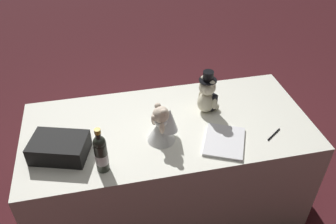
{
  "coord_description": "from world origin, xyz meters",
  "views": [
    {
      "loc": [
        0.35,
        1.6,
        2.13
      ],
      "look_at": [
        0.0,
        0.0,
        0.85
      ],
      "focal_mm": 37.68,
      "sensor_mm": 36.0,
      "label": 1
    }
  ],
  "objects_px": {
    "signing_pen": "(273,135)",
    "gift_case_black": "(59,148)",
    "guestbook": "(224,141)",
    "teddy_bear_bride": "(163,124)",
    "champagne_bottle": "(101,153)",
    "teddy_bear_groom": "(208,95)"
  },
  "relations": [
    {
      "from": "teddy_bear_bride",
      "to": "signing_pen",
      "type": "xyz_separation_m",
      "value": [
        -0.64,
        0.11,
        -0.1
      ]
    },
    {
      "from": "champagne_bottle",
      "to": "gift_case_black",
      "type": "xyz_separation_m",
      "value": [
        0.22,
        -0.16,
        -0.06
      ]
    },
    {
      "from": "gift_case_black",
      "to": "guestbook",
      "type": "relative_size",
      "value": 1.27
    },
    {
      "from": "signing_pen",
      "to": "guestbook",
      "type": "bearing_deg",
      "value": -0.53
    },
    {
      "from": "teddy_bear_groom",
      "to": "signing_pen",
      "type": "height_order",
      "value": "teddy_bear_groom"
    },
    {
      "from": "teddy_bear_bride",
      "to": "signing_pen",
      "type": "bearing_deg",
      "value": 170.16
    },
    {
      "from": "teddy_bear_bride",
      "to": "guestbook",
      "type": "distance_m",
      "value": 0.37
    },
    {
      "from": "guestbook",
      "to": "teddy_bear_bride",
      "type": "bearing_deg",
      "value": 7.01
    },
    {
      "from": "teddy_bear_groom",
      "to": "champagne_bottle",
      "type": "relative_size",
      "value": 1.07
    },
    {
      "from": "teddy_bear_groom",
      "to": "guestbook",
      "type": "xyz_separation_m",
      "value": [
        -0.01,
        0.31,
        -0.11
      ]
    },
    {
      "from": "champagne_bottle",
      "to": "signing_pen",
      "type": "xyz_separation_m",
      "value": [
        -0.99,
        -0.05,
        -0.11
      ]
    },
    {
      "from": "teddy_bear_bride",
      "to": "champagne_bottle",
      "type": "xyz_separation_m",
      "value": [
        0.36,
        0.17,
        0.01
      ]
    },
    {
      "from": "teddy_bear_bride",
      "to": "gift_case_black",
      "type": "distance_m",
      "value": 0.58
    },
    {
      "from": "signing_pen",
      "to": "teddy_bear_bride",
      "type": "bearing_deg",
      "value": -9.84
    },
    {
      "from": "teddy_bear_groom",
      "to": "champagne_bottle",
      "type": "xyz_separation_m",
      "value": [
        0.68,
        0.37,
        -0.01
      ]
    },
    {
      "from": "teddy_bear_bride",
      "to": "champagne_bottle",
      "type": "relative_size",
      "value": 0.87
    },
    {
      "from": "teddy_bear_groom",
      "to": "guestbook",
      "type": "distance_m",
      "value": 0.33
    },
    {
      "from": "teddy_bear_groom",
      "to": "signing_pen",
      "type": "bearing_deg",
      "value": 135.0
    },
    {
      "from": "gift_case_black",
      "to": "teddy_bear_bride",
      "type": "bearing_deg",
      "value": -178.97
    },
    {
      "from": "signing_pen",
      "to": "gift_case_black",
      "type": "bearing_deg",
      "value": -4.72
    },
    {
      "from": "teddy_bear_groom",
      "to": "gift_case_black",
      "type": "xyz_separation_m",
      "value": [
        0.9,
        0.21,
        -0.07
      ]
    },
    {
      "from": "gift_case_black",
      "to": "signing_pen",
      "type": "bearing_deg",
      "value": 175.28
    }
  ]
}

